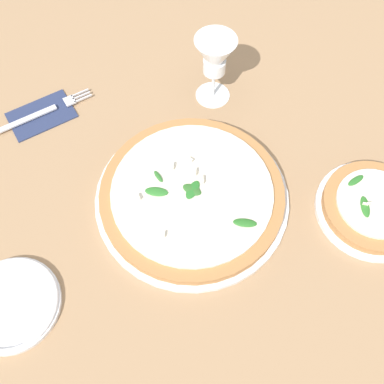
{
  "coord_description": "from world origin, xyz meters",
  "views": [
    {
      "loc": [
        -0.27,
        -0.3,
        0.75
      ],
      "look_at": [
        -0.04,
        0.02,
        0.03
      ],
      "focal_mm": 42.0,
      "sensor_mm": 36.0,
      "label": 1
    }
  ],
  "objects_px": {
    "pizza_arugula_main": "(192,195)",
    "side_plate_white": "(11,304)",
    "fork": "(44,112)",
    "wine_glass": "(215,59)",
    "pizza_personal_side": "(373,207)"
  },
  "relations": [
    {
      "from": "pizza_arugula_main",
      "to": "side_plate_white",
      "type": "relative_size",
      "value": 2.2
    },
    {
      "from": "pizza_arugula_main",
      "to": "fork",
      "type": "xyz_separation_m",
      "value": [
        -0.13,
        0.35,
        -0.01
      ]
    },
    {
      "from": "pizza_arugula_main",
      "to": "fork",
      "type": "distance_m",
      "value": 0.37
    },
    {
      "from": "wine_glass",
      "to": "side_plate_white",
      "type": "bearing_deg",
      "value": -163.51
    },
    {
      "from": "side_plate_white",
      "to": "fork",
      "type": "bearing_deg",
      "value": 55.01
    },
    {
      "from": "pizza_personal_side",
      "to": "pizza_arugula_main",
      "type": "bearing_deg",
      "value": 139.34
    },
    {
      "from": "pizza_arugula_main",
      "to": "wine_glass",
      "type": "bearing_deg",
      "value": 43.61
    },
    {
      "from": "side_plate_white",
      "to": "pizza_arugula_main",
      "type": "bearing_deg",
      "value": -2.74
    },
    {
      "from": "pizza_personal_side",
      "to": "fork",
      "type": "height_order",
      "value": "pizza_personal_side"
    },
    {
      "from": "wine_glass",
      "to": "side_plate_white",
      "type": "distance_m",
      "value": 0.58
    },
    {
      "from": "pizza_personal_side",
      "to": "wine_glass",
      "type": "bearing_deg",
      "value": 99.08
    },
    {
      "from": "fork",
      "to": "wine_glass",
      "type": "bearing_deg",
      "value": -22.49
    },
    {
      "from": "pizza_personal_side",
      "to": "wine_glass",
      "type": "height_order",
      "value": "wine_glass"
    },
    {
      "from": "pizza_arugula_main",
      "to": "pizza_personal_side",
      "type": "xyz_separation_m",
      "value": [
        0.25,
        -0.22,
        -0.0
      ]
    },
    {
      "from": "pizza_personal_side",
      "to": "side_plate_white",
      "type": "xyz_separation_m",
      "value": [
        -0.62,
        0.24,
        -0.01
      ]
    }
  ]
}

